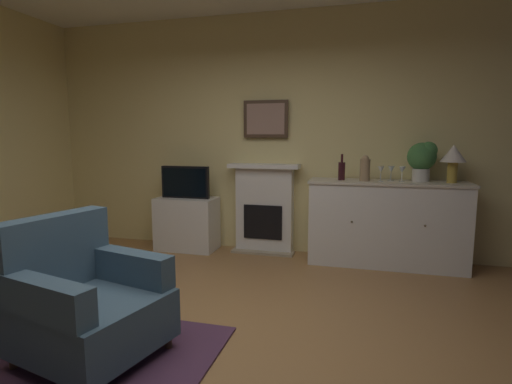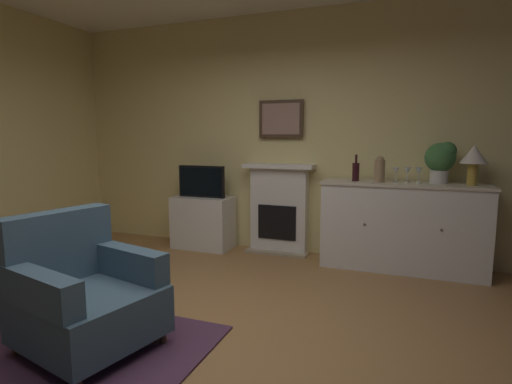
{
  "view_description": "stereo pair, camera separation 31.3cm",
  "coord_description": "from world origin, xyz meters",
  "px_view_note": "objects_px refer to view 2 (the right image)",
  "views": [
    {
      "loc": [
        1.02,
        -2.36,
        1.43
      ],
      "look_at": [
        0.21,
        0.64,
        1.0
      ],
      "focal_mm": 28.14,
      "sensor_mm": 36.0,
      "label": 1
    },
    {
      "loc": [
        1.31,
        -2.26,
        1.43
      ],
      "look_at": [
        0.21,
        0.64,
        1.0
      ],
      "focal_mm": 28.14,
      "sensor_mm": 36.0,
      "label": 2
    }
  ],
  "objects_px": {
    "wine_glass_right": "(419,172)",
    "tv_cabinet": "(203,222)",
    "fireplace_unit": "(279,208)",
    "framed_picture": "(281,119)",
    "table_lamp": "(474,157)",
    "potted_plant_small": "(441,159)",
    "armchair": "(83,294)",
    "tv_set": "(202,181)",
    "wine_bottle": "(356,171)",
    "sideboard_cabinet": "(402,226)",
    "vase_decorative": "(380,169)",
    "wine_glass_left": "(396,171)",
    "wine_glass_center": "(407,171)"
  },
  "relations": [
    {
      "from": "wine_glass_left",
      "to": "tv_cabinet",
      "type": "bearing_deg",
      "value": 178.46
    },
    {
      "from": "sideboard_cabinet",
      "to": "wine_glass_left",
      "type": "bearing_deg",
      "value": -150.37
    },
    {
      "from": "fireplace_unit",
      "to": "potted_plant_small",
      "type": "bearing_deg",
      "value": -4.24
    },
    {
      "from": "framed_picture",
      "to": "vase_decorative",
      "type": "distance_m",
      "value": 1.34
    },
    {
      "from": "table_lamp",
      "to": "tv_cabinet",
      "type": "bearing_deg",
      "value": 179.72
    },
    {
      "from": "wine_glass_right",
      "to": "wine_glass_left",
      "type": "bearing_deg",
      "value": -171.86
    },
    {
      "from": "wine_glass_center",
      "to": "armchair",
      "type": "relative_size",
      "value": 0.17
    },
    {
      "from": "tv_cabinet",
      "to": "potted_plant_small",
      "type": "relative_size",
      "value": 1.74
    },
    {
      "from": "framed_picture",
      "to": "potted_plant_small",
      "type": "bearing_deg",
      "value": -5.69
    },
    {
      "from": "wine_glass_center",
      "to": "wine_glass_right",
      "type": "bearing_deg",
      "value": -19.01
    },
    {
      "from": "vase_decorative",
      "to": "tv_set",
      "type": "distance_m",
      "value": 2.17
    },
    {
      "from": "wine_glass_left",
      "to": "wine_bottle",
      "type": "bearing_deg",
      "value": 176.1
    },
    {
      "from": "fireplace_unit",
      "to": "wine_glass_right",
      "type": "xyz_separation_m",
      "value": [
        1.57,
        -0.19,
        0.52
      ]
    },
    {
      "from": "armchair",
      "to": "wine_glass_left",
      "type": "bearing_deg",
      "value": 52.43
    },
    {
      "from": "framed_picture",
      "to": "wine_glass_right",
      "type": "xyz_separation_m",
      "value": [
        1.57,
        -0.24,
        -0.57
      ]
    },
    {
      "from": "framed_picture",
      "to": "wine_glass_center",
      "type": "relative_size",
      "value": 3.33
    },
    {
      "from": "vase_decorative",
      "to": "sideboard_cabinet",
      "type": "bearing_deg",
      "value": 11.28
    },
    {
      "from": "table_lamp",
      "to": "wine_glass_center",
      "type": "height_order",
      "value": "table_lamp"
    },
    {
      "from": "sideboard_cabinet",
      "to": "wine_glass_right",
      "type": "bearing_deg",
      "value": -6.7
    },
    {
      "from": "tv_set",
      "to": "potted_plant_small",
      "type": "height_order",
      "value": "potted_plant_small"
    },
    {
      "from": "wine_glass_right",
      "to": "tv_cabinet",
      "type": "bearing_deg",
      "value": 179.3
    },
    {
      "from": "table_lamp",
      "to": "wine_glass_left",
      "type": "bearing_deg",
      "value": -176.22
    },
    {
      "from": "table_lamp",
      "to": "wine_glass_left",
      "type": "distance_m",
      "value": 0.74
    },
    {
      "from": "wine_glass_center",
      "to": "tv_cabinet",
      "type": "distance_m",
      "value": 2.55
    },
    {
      "from": "sideboard_cabinet",
      "to": "wine_glass_left",
      "type": "distance_m",
      "value": 0.6
    },
    {
      "from": "wine_glass_right",
      "to": "tv_set",
      "type": "distance_m",
      "value": 2.55
    },
    {
      "from": "wine_glass_center",
      "to": "tv_set",
      "type": "distance_m",
      "value": 2.45
    },
    {
      "from": "tv_set",
      "to": "potted_plant_small",
      "type": "bearing_deg",
      "value": 1.11
    },
    {
      "from": "framed_picture",
      "to": "tv_cabinet",
      "type": "xyz_separation_m",
      "value": [
        -0.97,
        -0.21,
        -1.31
      ]
    },
    {
      "from": "framed_picture",
      "to": "table_lamp",
      "type": "distance_m",
      "value": 2.12
    },
    {
      "from": "wine_glass_left",
      "to": "armchair",
      "type": "xyz_separation_m",
      "value": [
        -1.88,
        -2.45,
        -0.69
      ]
    },
    {
      "from": "wine_bottle",
      "to": "tv_cabinet",
      "type": "height_order",
      "value": "wine_bottle"
    },
    {
      "from": "sideboard_cabinet",
      "to": "wine_glass_left",
      "type": "relative_size",
      "value": 10.3
    },
    {
      "from": "framed_picture",
      "to": "armchair",
      "type": "distance_m",
      "value": 3.04
    },
    {
      "from": "framed_picture",
      "to": "wine_glass_right",
      "type": "relative_size",
      "value": 3.33
    },
    {
      "from": "wine_bottle",
      "to": "armchair",
      "type": "xyz_separation_m",
      "value": [
        -1.47,
        -2.48,
        -0.67
      ]
    },
    {
      "from": "fireplace_unit",
      "to": "sideboard_cabinet",
      "type": "bearing_deg",
      "value": -7.04
    },
    {
      "from": "armchair",
      "to": "tv_set",
      "type": "bearing_deg",
      "value": 100.1
    },
    {
      "from": "framed_picture",
      "to": "wine_glass_left",
      "type": "xyz_separation_m",
      "value": [
        1.35,
        -0.27,
        -0.57
      ]
    },
    {
      "from": "sideboard_cabinet",
      "to": "vase_decorative",
      "type": "relative_size",
      "value": 6.05
    },
    {
      "from": "wine_bottle",
      "to": "tv_cabinet",
      "type": "distance_m",
      "value": 2.04
    },
    {
      "from": "framed_picture",
      "to": "tv_set",
      "type": "distance_m",
      "value": 1.27
    },
    {
      "from": "fireplace_unit",
      "to": "wine_glass_right",
      "type": "bearing_deg",
      "value": -7.01
    },
    {
      "from": "wine_glass_right",
      "to": "armchair",
      "type": "height_order",
      "value": "wine_glass_right"
    },
    {
      "from": "potted_plant_small",
      "to": "armchair",
      "type": "relative_size",
      "value": 0.45
    },
    {
      "from": "tv_cabinet",
      "to": "armchair",
      "type": "relative_size",
      "value": 0.78
    },
    {
      "from": "sideboard_cabinet",
      "to": "tv_cabinet",
      "type": "bearing_deg",
      "value": 179.64
    },
    {
      "from": "framed_picture",
      "to": "tv_set",
      "type": "relative_size",
      "value": 0.89
    },
    {
      "from": "vase_decorative",
      "to": "tv_cabinet",
      "type": "distance_m",
      "value": 2.29
    },
    {
      "from": "fireplace_unit",
      "to": "framed_picture",
      "type": "xyz_separation_m",
      "value": [
        0.0,
        0.05,
        1.09
      ]
    }
  ]
}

